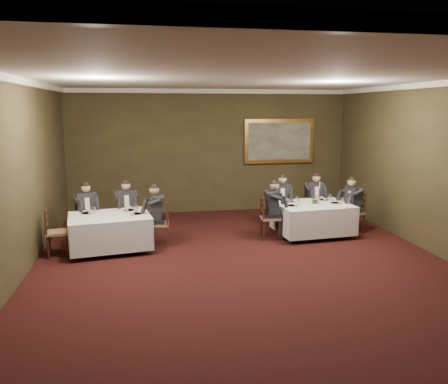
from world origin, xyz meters
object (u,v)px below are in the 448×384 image
object	(u,v)px
diner_main_backright	(314,205)
painting	(279,141)
candlestick	(319,195)
chair_main_backleft	(281,216)
diner_main_backleft	(281,207)
diner_sec_backleft	(87,219)
table_main	(313,217)
chair_main_backright	(314,214)
chair_sec_endright	(160,233)
diner_sec_endright	(159,223)
table_second	(110,230)
diner_main_endleft	(270,217)
chair_sec_backleft	(87,229)
diner_main_endright	(353,212)
chair_sec_backright	(127,225)
centerpiece	(315,199)
chair_main_endright	(353,221)
chair_sec_endleft	(57,242)
diner_sec_backright	(127,216)
chair_main_endleft	(270,227)

from	to	relation	value
diner_main_backright	painting	world-z (taller)	painting
diner_main_backright	candlestick	size ratio (longest dim) A/B	2.58
chair_main_backleft	diner_main_backleft	bearing A→B (deg)	90.00
diner_main_backleft	diner_sec_backleft	xyz separation A→B (m)	(-4.67, -0.40, 0.00)
table_main	chair_main_backright	bearing A→B (deg)	67.07
diner_sec_backleft	painting	size ratio (longest dim) A/B	0.65
chair_sec_endright	diner_sec_endright	size ratio (longest dim) A/B	0.74
table_second	diner_main_endleft	world-z (taller)	diner_main_endleft
candlestick	chair_sec_backleft	bearing A→B (deg)	175.58
diner_main_endright	chair_sec_backright	xyz separation A→B (m)	(-5.38, 0.49, -0.23)
table_second	candlestick	world-z (taller)	candlestick
diner_main_endright	centerpiece	distance (m)	1.08
table_second	diner_main_endright	size ratio (longest dim) A/B	1.37
diner_main_endleft	diner_sec_endright	xyz separation A→B (m)	(-2.54, -0.09, 0.00)
chair_main_backright	painting	xyz separation A→B (m)	(-0.38, 1.93, 1.74)
table_main	diner_main_endleft	xyz separation A→B (m)	(-1.06, -0.09, 0.06)
diner_main_endright	diner_sec_backleft	size ratio (longest dim) A/B	1.00
diner_main_endright	centerpiece	world-z (taller)	diner_main_endright
diner_main_endright	chair_main_backleft	bearing A→B (deg)	56.50
painting	chair_sec_endright	bearing A→B (deg)	-139.98
candlestick	painting	xyz separation A→B (m)	(-0.15, 2.81, 1.07)
chair_sec_endright	chair_main_endright	bearing A→B (deg)	-82.58
chair_main_backleft	diner_main_backright	world-z (taller)	diner_main_backright
chair_sec_endright	diner_sec_backleft	bearing A→B (deg)	73.53
chair_sec_endleft	diner_sec_backright	bearing A→B (deg)	120.00
chair_main_endleft	centerpiece	bearing A→B (deg)	99.09
candlestick	painting	bearing A→B (deg)	93.06
table_second	chair_main_endleft	bearing A→B (deg)	4.06
diner_main_endleft	painting	bearing A→B (deg)	164.21
chair_sec_backright	painting	bearing A→B (deg)	-159.26
table_main	diner_sec_backright	xyz separation A→B (m)	(-4.32, 0.56, 0.06)
chair_sec_backleft	diner_sec_backright	xyz separation A→B (m)	(0.89, 0.13, 0.23)
chair_main_endright	chair_sec_backleft	world-z (taller)	same
candlestick	diner_main_endleft	bearing A→B (deg)	-174.86
candlestick	chair_main_endright	bearing A→B (deg)	4.19
diner_main_backleft	chair_sec_backright	bearing A→B (deg)	8.06
diner_main_endleft	candlestick	size ratio (longest dim) A/B	2.58
diner_main_backleft	chair_sec_backleft	world-z (taller)	diner_main_backleft
diner_main_backright	chair_sec_backright	xyz separation A→B (m)	(-4.70, -0.32, -0.23)
diner_main_endleft	diner_sec_endright	world-z (taller)	same
chair_main_endright	diner_sec_endright	bearing A→B (deg)	84.97
diner_main_backright	centerpiece	world-z (taller)	diner_main_backright
chair_sec_backright	centerpiece	distance (m)	4.45
diner_main_backleft	diner_main_backright	distance (m)	0.91
table_second	chair_sec_backleft	size ratio (longest dim) A/B	1.84
chair_sec_backright	candlestick	distance (m)	4.55
diner_main_backleft	chair_main_endright	size ratio (longest dim) A/B	1.35
table_second	painting	bearing A→B (deg)	34.43
diner_main_endleft	diner_sec_endright	distance (m)	2.54
diner_main_backright	diner_sec_backleft	world-z (taller)	same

